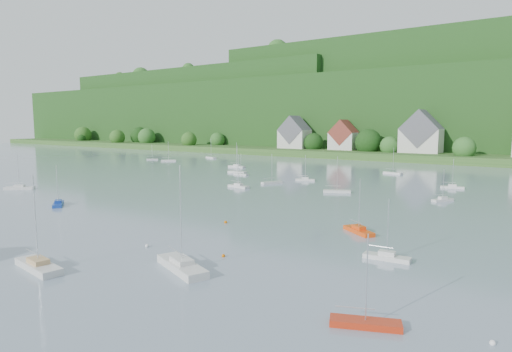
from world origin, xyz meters
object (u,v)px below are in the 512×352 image
Objects in this scene: near_sailboat_5 at (359,230)px; near_sailboat_6 at (19,188)px; near_sailboat_2 at (38,265)px; near_sailboat_7 at (365,323)px; near_sailboat_4 at (182,265)px; near_sailboat_3 at (387,256)px; near_sailboat_1 at (58,203)px.

near_sailboat_6 is (-79.80, -6.19, 0.03)m from near_sailboat_5.
near_sailboat_2 is 1.39× the size of near_sailboat_7.
near_sailboat_6 is 93.12m from near_sailboat_7.
near_sailboat_2 is 15.02m from near_sailboat_4.
near_sailboat_3 is 12.08m from near_sailboat_5.
near_sailboat_6 is at bearing -157.27° from near_sailboat_1.
near_sailboat_1 is 38.54m from near_sailboat_2.
near_sailboat_4 reaches higher than near_sailboat_1.
near_sailboat_1 is 1.10× the size of near_sailboat_3.
near_sailboat_4 is at bearing -74.70° from near_sailboat_5.
near_sailboat_2 reaches higher than near_sailboat_7.
near_sailboat_3 is at bearing 47.34° from near_sailboat_2.
near_sailboat_2 is at bearing -66.52° from near_sailboat_6.
near_sailboat_2 is at bearing 2.07° from near_sailboat_1.
near_sailboat_3 is 22.70m from near_sailboat_4.
near_sailboat_3 is at bearing -18.25° from near_sailboat_5.
near_sailboat_6 is (-26.02, 6.12, 0.03)m from near_sailboat_1.
near_sailboat_6 is at bearing -173.48° from near_sailboat_4.
near_sailboat_7 is at bearing 19.72° from near_sailboat_2.
near_sailboat_4 is 1.54× the size of near_sailboat_7.
near_sailboat_2 is 64.25m from near_sailboat_6.
near_sailboat_1 reaches higher than near_sailboat_3.
near_sailboat_4 is (12.42, 8.46, 0.03)m from near_sailboat_2.
near_sailboat_1 is at bearing 153.70° from near_sailboat_2.
near_sailboat_5 is (9.37, 25.34, -0.10)m from near_sailboat_4.
near_sailboat_7 is (32.80, 7.05, -0.17)m from near_sailboat_2.
near_sailboat_2 is (31.99, -21.49, 0.07)m from near_sailboat_1.
near_sailboat_5 is (21.79, 33.80, -0.07)m from near_sailboat_2.
near_sailboat_1 is at bearing 145.35° from near_sailboat_7.
near_sailboat_4 reaches higher than near_sailboat_7.
near_sailboat_4 is 27.02m from near_sailboat_5.
near_sailboat_1 is 66.39m from near_sailboat_7.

